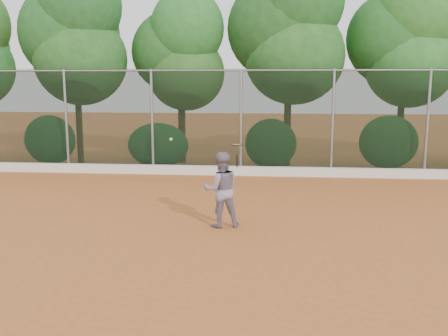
{
  "coord_description": "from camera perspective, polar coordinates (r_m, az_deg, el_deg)",
  "views": [
    {
      "loc": [
        0.99,
        -9.54,
        3.09
      ],
      "look_at": [
        0.0,
        1.0,
        1.25
      ],
      "focal_mm": 40.0,
      "sensor_mm": 36.0,
      "label": 1
    }
  ],
  "objects": [
    {
      "name": "foliage_backdrop",
      "position": [
        18.63,
        0.64,
        13.89
      ],
      "size": [
        23.7,
        3.63,
        7.55
      ],
      "color": "#3A2516",
      "rests_on": "ground"
    },
    {
      "name": "ground",
      "position": [
        10.07,
        -0.54,
        -8.0
      ],
      "size": [
        80.0,
        80.0,
        0.0
      ],
      "primitive_type": "plane",
      "color": "#AE5D29",
      "rests_on": "ground"
    },
    {
      "name": "concrete_curb",
      "position": [
        16.65,
        1.87,
        -0.32
      ],
      "size": [
        24.0,
        0.2,
        0.3
      ],
      "primitive_type": "cube",
      "color": "silver",
      "rests_on": "ground"
    },
    {
      "name": "tennis_player",
      "position": [
        10.66,
        -0.34,
        -2.48
      ],
      "size": [
        0.93,
        0.81,
        1.62
      ],
      "primitive_type": "imported",
      "rotation": [
        0.0,
        0.0,
        3.43
      ],
      "color": "gray",
      "rests_on": "ground"
    },
    {
      "name": "tennis_ball_in_flight",
      "position": [
        10.96,
        -6.09,
        3.31
      ],
      "size": [
        0.07,
        0.07,
        0.07
      ],
      "color": "yellow",
      "rests_on": "ground"
    },
    {
      "name": "chainlink_fence",
      "position": [
        16.61,
        1.95,
        5.6
      ],
      "size": [
        24.09,
        0.09,
        3.5
      ],
      "color": "black",
      "rests_on": "ground"
    },
    {
      "name": "tennis_racket",
      "position": [
        10.32,
        1.47,
        2.46
      ],
      "size": [
        0.3,
        0.3,
        0.5
      ],
      "color": "black",
      "rests_on": "ground"
    }
  ]
}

